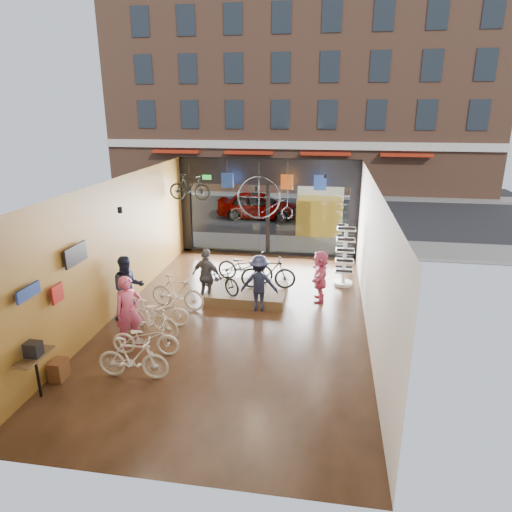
% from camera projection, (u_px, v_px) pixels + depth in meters
% --- Properties ---
extents(ground_plane, '(7.00, 12.00, 0.04)m').
position_uv_depth(ground_plane, '(239.00, 318.00, 12.86)').
color(ground_plane, black).
rests_on(ground_plane, ground).
extents(ceiling, '(7.00, 12.00, 0.04)m').
position_uv_depth(ceiling, '(237.00, 182.00, 11.67)').
color(ceiling, black).
rests_on(ceiling, ground).
extents(wall_left, '(0.04, 12.00, 3.80)m').
position_uv_depth(wall_left, '(115.00, 248.00, 12.79)').
color(wall_left, olive).
rests_on(wall_left, ground).
extents(wall_right, '(0.04, 12.00, 3.80)m').
position_uv_depth(wall_right, '(372.00, 260.00, 11.73)').
color(wall_right, beige).
rests_on(wall_right, ground).
extents(wall_back, '(7.00, 0.04, 3.80)m').
position_uv_depth(wall_back, '(157.00, 379.00, 6.61)').
color(wall_back, beige).
rests_on(wall_back, ground).
extents(storefront, '(7.00, 0.26, 3.80)m').
position_uv_depth(storefront, '(268.00, 208.00, 17.89)').
color(storefront, black).
rests_on(storefront, ground).
extents(exit_sign, '(0.35, 0.06, 0.18)m').
position_uv_depth(exit_sign, '(207.00, 177.00, 17.78)').
color(exit_sign, '#198C26').
rests_on(exit_sign, storefront).
extents(street_road, '(30.00, 18.00, 0.02)m').
position_uv_depth(street_road, '(288.00, 208.00, 26.93)').
color(street_road, black).
rests_on(street_road, ground).
extents(sidewalk_near, '(30.00, 2.40, 0.12)m').
position_uv_depth(sidewalk_near, '(271.00, 244.00, 19.59)').
color(sidewalk_near, slate).
rests_on(sidewalk_near, ground).
extents(sidewalk_far, '(30.00, 2.00, 0.12)m').
position_uv_depth(sidewalk_far, '(294.00, 194.00, 30.66)').
color(sidewalk_far, slate).
rests_on(sidewalk_far, ground).
extents(opposite_building, '(26.00, 5.00, 14.00)m').
position_uv_depth(opposite_building, '(299.00, 86.00, 30.85)').
color(opposite_building, brown).
rests_on(opposite_building, ground).
extents(street_car, '(4.23, 1.70, 1.44)m').
position_uv_depth(street_car, '(258.00, 205.00, 24.09)').
color(street_car, gray).
rests_on(street_car, street_road).
extents(box_truck, '(2.13, 6.40, 2.52)m').
position_uv_depth(box_truck, '(321.00, 201.00, 22.49)').
color(box_truck, silver).
rests_on(box_truck, street_road).
extents(floor_bike_1, '(1.61, 0.50, 0.96)m').
position_uv_depth(floor_bike_1, '(133.00, 358.00, 9.87)').
color(floor_bike_1, beige).
rests_on(floor_bike_1, ground_plane).
extents(floor_bike_2, '(1.66, 0.69, 0.85)m').
position_uv_depth(floor_bike_2, '(146.00, 338.00, 10.82)').
color(floor_bike_2, beige).
rests_on(floor_bike_2, ground_plane).
extents(floor_bike_3, '(1.70, 0.92, 0.98)m').
position_uv_depth(floor_bike_3, '(152.00, 319.00, 11.66)').
color(floor_bike_3, beige).
rests_on(floor_bike_3, ground_plane).
extents(floor_bike_4, '(1.64, 0.80, 0.83)m').
position_uv_depth(floor_bike_4, '(160.00, 312.00, 12.24)').
color(floor_bike_4, beige).
rests_on(floor_bike_4, ground_plane).
extents(floor_bike_5, '(1.78, 0.79, 1.03)m').
position_uv_depth(floor_bike_5, '(177.00, 292.00, 13.30)').
color(floor_bike_5, beige).
rests_on(floor_bike_5, ground_plane).
extents(display_platform, '(2.40, 1.80, 0.30)m').
position_uv_depth(display_platform, '(247.00, 293.00, 14.18)').
color(display_platform, '#4A3422').
rests_on(display_platform, ground_plane).
extents(display_bike_left, '(1.73, 1.43, 0.89)m').
position_uv_depth(display_bike_left, '(219.00, 278.00, 13.79)').
color(display_bike_left, black).
rests_on(display_bike_left, display_platform).
extents(display_bike_mid, '(1.74, 0.64, 1.02)m').
position_uv_depth(display_bike_mid, '(268.00, 273.00, 13.99)').
color(display_bike_mid, black).
rests_on(display_bike_mid, display_platform).
extents(display_bike_right, '(1.96, 0.97, 0.98)m').
position_uv_depth(display_bike_right, '(245.00, 267.00, 14.59)').
color(display_bike_right, black).
rests_on(display_bike_right, display_platform).
extents(customer_0, '(0.78, 0.76, 1.80)m').
position_uv_depth(customer_0, '(129.00, 311.00, 11.14)').
color(customer_0, '#CC4C72').
rests_on(customer_0, ground_plane).
extents(customer_1, '(1.12, 1.06, 1.82)m').
position_uv_depth(customer_1, '(128.00, 288.00, 12.55)').
color(customer_1, '#161C33').
rests_on(customer_1, ground_plane).
extents(customer_2, '(1.06, 0.67, 1.69)m').
position_uv_depth(customer_2, '(207.00, 276.00, 13.61)').
color(customer_2, '#3F3F44').
rests_on(customer_2, ground_plane).
extents(customer_3, '(1.10, 0.65, 1.67)m').
position_uv_depth(customer_3, '(259.00, 283.00, 13.10)').
color(customer_3, '#161C33').
rests_on(customer_3, ground_plane).
extents(customer_5, '(0.50, 1.48, 1.59)m').
position_uv_depth(customer_5, '(320.00, 276.00, 13.79)').
color(customer_5, '#CC4C72').
rests_on(customer_5, ground_plane).
extents(sunglasses_rack, '(0.68, 0.59, 2.07)m').
position_uv_depth(sunglasses_rack, '(345.00, 255.00, 14.91)').
color(sunglasses_rack, white).
rests_on(sunglasses_rack, ground_plane).
extents(wall_merch, '(0.40, 2.40, 2.60)m').
position_uv_depth(wall_merch, '(50.00, 322.00, 9.68)').
color(wall_merch, navy).
rests_on(wall_merch, wall_left).
extents(penny_farthing, '(1.96, 0.06, 1.57)m').
position_uv_depth(penny_farthing, '(268.00, 199.00, 16.44)').
color(penny_farthing, black).
rests_on(penny_farthing, ceiling).
extents(hung_bike, '(1.62, 0.63, 0.95)m').
position_uv_depth(hung_bike, '(190.00, 187.00, 16.28)').
color(hung_bike, black).
rests_on(hung_bike, ceiling).
extents(jersey_left, '(0.45, 0.03, 0.55)m').
position_uv_depth(jersey_left, '(227.00, 180.00, 17.00)').
color(jersey_left, '#1E3F99').
rests_on(jersey_left, ceiling).
extents(jersey_mid, '(0.45, 0.03, 0.55)m').
position_uv_depth(jersey_mid, '(287.00, 182.00, 16.66)').
color(jersey_mid, '#CC5919').
rests_on(jersey_mid, ceiling).
extents(jersey_right, '(0.45, 0.03, 0.55)m').
position_uv_depth(jersey_right, '(320.00, 183.00, 16.48)').
color(jersey_right, '#1E3F99').
rests_on(jersey_right, ceiling).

